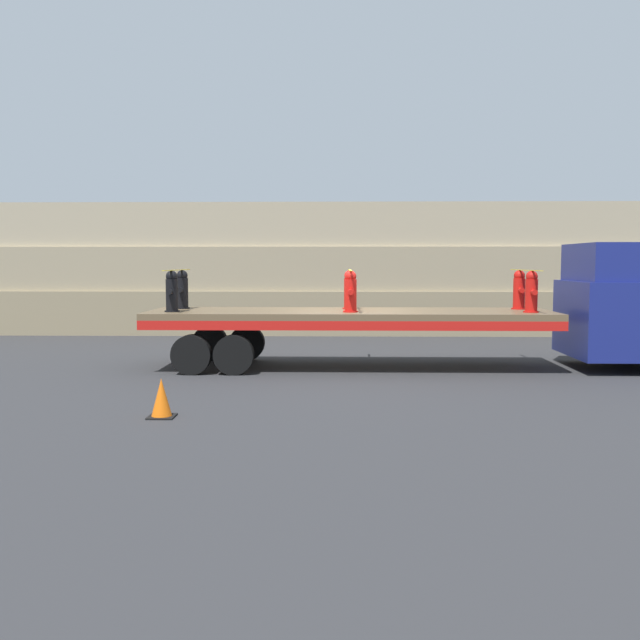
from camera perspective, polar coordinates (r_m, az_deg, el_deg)
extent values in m
plane|color=#2D2D30|center=(16.26, 2.40, -3.80)|extent=(120.00, 120.00, 0.00)
cube|color=gray|center=(24.38, 2.08, 0.73)|extent=(60.00, 3.00, 1.44)
cube|color=tan|center=(24.47, 2.09, 4.13)|extent=(60.00, 3.00, 1.44)
cube|color=tan|center=(24.65, 2.10, 7.48)|extent=(60.00, 3.00, 1.44)
cube|color=navy|center=(17.41, 23.53, 0.10)|extent=(2.69, 2.48, 1.68)
cube|color=navy|center=(17.26, 22.84, 4.28)|extent=(1.88, 2.28, 0.84)
cylinder|color=black|center=(18.73, 23.45, -1.49)|extent=(1.02, 0.28, 1.02)
cube|color=brown|center=(16.12, 2.42, 0.51)|extent=(9.05, 2.41, 0.14)
cube|color=red|center=(14.98, 2.49, -0.46)|extent=(9.05, 0.08, 0.20)
cube|color=red|center=(17.30, 2.35, 0.23)|extent=(9.05, 0.08, 0.20)
cylinder|color=black|center=(15.26, -6.92, -2.78)|extent=(0.85, 0.30, 0.85)
cylinder|color=black|center=(17.44, -5.86, -1.84)|extent=(0.85, 0.30, 0.85)
cylinder|color=black|center=(15.42, -10.25, -2.74)|extent=(0.85, 0.30, 0.85)
cylinder|color=black|center=(17.58, -8.79, -1.82)|extent=(0.85, 0.30, 0.85)
cylinder|color=black|center=(16.01, -11.74, 0.70)|extent=(0.33, 0.33, 0.03)
cylinder|color=black|center=(15.99, -11.76, 1.94)|extent=(0.27, 0.27, 0.72)
sphere|color=black|center=(15.97, -11.79, 3.44)|extent=(0.25, 0.25, 0.25)
cylinder|color=black|center=(15.78, -11.94, 2.21)|extent=(0.12, 0.16, 0.12)
cylinder|color=black|center=(16.19, -11.59, 2.28)|extent=(0.12, 0.16, 0.12)
cylinder|color=black|center=(17.04, -10.93, 0.94)|extent=(0.33, 0.33, 0.03)
cylinder|color=black|center=(17.02, -10.95, 2.11)|extent=(0.27, 0.27, 0.72)
sphere|color=black|center=(17.01, -10.97, 3.52)|extent=(0.25, 0.25, 0.25)
cylinder|color=black|center=(16.81, -11.11, 2.37)|extent=(0.12, 0.16, 0.12)
cylinder|color=black|center=(17.23, -10.80, 2.43)|extent=(0.12, 0.16, 0.12)
cylinder|color=red|center=(15.59, 2.45, 0.69)|extent=(0.33, 0.33, 0.03)
cylinder|color=red|center=(15.57, 2.46, 1.96)|extent=(0.27, 0.27, 0.72)
sphere|color=red|center=(15.56, 2.46, 3.50)|extent=(0.25, 0.25, 0.25)
cylinder|color=red|center=(15.35, 2.47, 2.24)|extent=(0.12, 0.16, 0.12)
cylinder|color=red|center=(15.78, 2.44, 2.31)|extent=(0.12, 0.16, 0.12)
cylinder|color=red|center=(16.65, 2.39, 0.94)|extent=(0.33, 0.33, 0.03)
cylinder|color=red|center=(16.63, 2.39, 2.13)|extent=(0.27, 0.27, 0.72)
sphere|color=red|center=(16.62, 2.40, 3.57)|extent=(0.25, 0.25, 0.25)
cylinder|color=red|center=(16.41, 2.41, 2.40)|extent=(0.12, 0.16, 0.12)
cylinder|color=red|center=(16.84, 2.38, 2.46)|extent=(0.12, 0.16, 0.12)
cylinder|color=red|center=(16.14, 16.52, 0.63)|extent=(0.33, 0.33, 0.03)
cylinder|color=red|center=(16.12, 16.55, 1.86)|extent=(0.27, 0.27, 0.72)
sphere|color=red|center=(16.11, 16.59, 3.35)|extent=(0.25, 0.25, 0.25)
cylinder|color=red|center=(15.92, 16.76, 2.14)|extent=(0.12, 0.16, 0.12)
cylinder|color=red|center=(16.33, 16.36, 2.20)|extent=(0.12, 0.16, 0.12)
cylinder|color=red|center=(17.17, 15.61, 0.88)|extent=(0.33, 0.33, 0.03)
cylinder|color=red|center=(17.15, 15.63, 2.04)|extent=(0.27, 0.27, 0.72)
sphere|color=red|center=(17.14, 15.66, 3.44)|extent=(0.25, 0.25, 0.25)
cylinder|color=red|center=(16.94, 15.81, 2.30)|extent=(0.12, 0.16, 0.12)
cylinder|color=red|center=(17.35, 15.47, 2.36)|extent=(0.12, 0.16, 0.12)
cube|color=yellow|center=(16.49, -11.37, 3.94)|extent=(0.05, 2.61, 0.01)
cube|color=yellow|center=(16.08, 2.43, 4.01)|extent=(0.05, 2.61, 0.01)
cube|color=yellow|center=(16.62, 16.12, 3.85)|extent=(0.05, 2.61, 0.01)
cube|color=black|center=(11.36, -12.54, -7.55)|extent=(0.41, 0.41, 0.03)
cone|color=orange|center=(11.30, -12.57, -6.04)|extent=(0.31, 0.31, 0.58)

